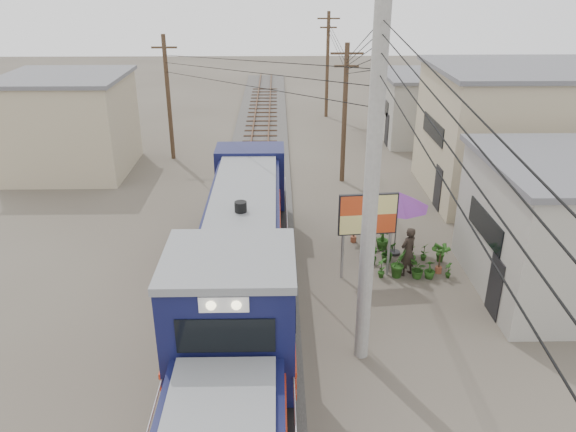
{
  "coord_description": "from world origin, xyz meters",
  "views": [
    {
      "loc": [
        1.14,
        -13.69,
        10.24
      ],
      "look_at": [
        1.49,
        4.48,
        2.2
      ],
      "focal_mm": 35.0,
      "sensor_mm": 36.0,
      "label": 1
    }
  ],
  "objects_px": {
    "market_umbrella": "(398,200)",
    "vendor": "(408,251)",
    "locomotive": "(241,269)",
    "billboard": "(368,217)"
  },
  "relations": [
    {
      "from": "billboard",
      "to": "market_umbrella",
      "type": "bearing_deg",
      "value": 45.16
    },
    {
      "from": "locomotive",
      "to": "market_umbrella",
      "type": "relative_size",
      "value": 6.45
    },
    {
      "from": "market_umbrella",
      "to": "vendor",
      "type": "relative_size",
      "value": 1.39
    },
    {
      "from": "billboard",
      "to": "locomotive",
      "type": "bearing_deg",
      "value": -153.8
    },
    {
      "from": "locomotive",
      "to": "vendor",
      "type": "distance_m",
      "value": 6.46
    },
    {
      "from": "market_umbrella",
      "to": "vendor",
      "type": "bearing_deg",
      "value": -85.48
    },
    {
      "from": "locomotive",
      "to": "market_umbrella",
      "type": "bearing_deg",
      "value": 37.42
    },
    {
      "from": "billboard",
      "to": "vendor",
      "type": "relative_size",
      "value": 1.72
    },
    {
      "from": "market_umbrella",
      "to": "vendor",
      "type": "xyz_separation_m",
      "value": [
        0.13,
        -1.6,
        -1.35
      ]
    },
    {
      "from": "locomotive",
      "to": "billboard",
      "type": "relative_size",
      "value": 5.22
    }
  ]
}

